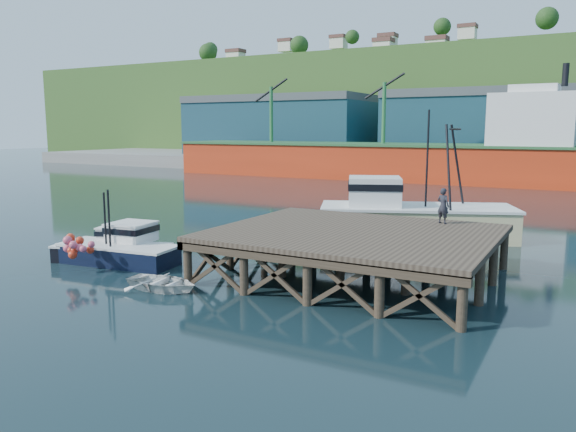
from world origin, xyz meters
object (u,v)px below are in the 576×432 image
Objects in this scene: boat_navy at (122,248)px; dockworker at (443,206)px; dinghy at (163,282)px; trawler at (413,212)px; boat_black at (115,247)px.

boat_navy is 15.83m from dockworker.
dinghy is at bearing 67.27° from dockworker.
dockworker is at bearing -84.87° from trawler.
trawler is at bearing 44.30° from boat_navy.
boat_black is 3.58× the size of dockworker.
boat_black reaches higher than dinghy.
boat_navy is at bearing -151.08° from trawler.
trawler is 7.16× the size of dockworker.
trawler is at bearing 31.06° from boat_black.
boat_navy reaches higher than boat_black.
boat_navy is at bearing 58.82° from dinghy.
dinghy is 13.47m from dockworker.
boat_navy is 0.84m from boat_black.
boat_black is (-0.80, 0.26, -0.10)m from boat_navy.
boat_navy is at bearing -35.31° from boat_black.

